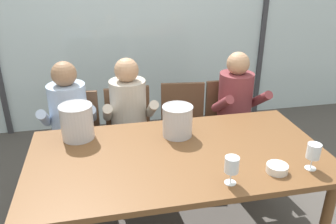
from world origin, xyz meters
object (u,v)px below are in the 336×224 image
person_beige_jumper (130,117)px  ice_bucket_primary (177,120)px  chair_center (183,123)px  person_pale_blue_shirt (70,123)px  chair_right_of_center (229,119)px  dining_table (178,163)px  ice_bucket_secondary (77,121)px  chair_near_curtain (76,134)px  person_maroon_top (238,108)px  wine_glass_near_bucket (232,165)px  chair_left_of_center (130,128)px  wine_glass_by_left_taster (314,152)px  tasting_bowl (277,168)px

person_beige_jumper → ice_bucket_primary: bearing=-61.2°
chair_center → person_pale_blue_shirt: bearing=-164.7°
chair_right_of_center → ice_bucket_primary: ice_bucket_primary is taller
dining_table → ice_bucket_secondary: ice_bucket_secondary is taller
chair_near_curtain → person_maroon_top: 1.52m
ice_bucket_primary → wine_glass_near_bucket: 0.67m
person_pale_blue_shirt → person_maroon_top: size_ratio=1.00×
person_beige_jumper → chair_center: bearing=14.9°
ice_bucket_secondary → chair_center: bearing=31.6°
ice_bucket_primary → chair_right_of_center: bearing=44.8°
chair_left_of_center → person_beige_jumper: person_beige_jumper is taller
chair_left_of_center → wine_glass_near_bucket: wine_glass_near_bucket is taller
chair_center → person_maroon_top: 0.54m
dining_table → person_pale_blue_shirt: (-0.76, 0.80, -0.00)m
person_pale_blue_shirt → wine_glass_by_left_taster: person_pale_blue_shirt is taller
chair_near_curtain → chair_right_of_center: size_ratio=1.00×
chair_left_of_center → ice_bucket_secondary: bearing=-128.8°
person_beige_jumper → wine_glass_by_left_taster: bearing=-49.0°
person_pale_blue_shirt → person_maroon_top: bearing=-1.6°
tasting_bowl → wine_glass_near_bucket: (-0.32, -0.05, 0.10)m
dining_table → ice_bucket_primary: bearing=78.7°
chair_near_curtain → ice_bucket_primary: bearing=-32.9°
tasting_bowl → wine_glass_near_bucket: 0.34m
person_beige_jumper → person_pale_blue_shirt: bearing=179.5°
chair_right_of_center → person_beige_jumper: person_beige_jumper is taller
ice_bucket_secondary → dining_table: bearing=-28.5°
person_beige_jumper → wine_glass_by_left_taster: size_ratio=6.96×
chair_center → person_maroon_top: person_maroon_top is taller
chair_near_curtain → tasting_bowl: 1.82m
wine_glass_by_left_taster → wine_glass_near_bucket: same height
chair_center → person_maroon_top: bearing=-9.0°
chair_near_curtain → person_beige_jumper: person_beige_jumper is taller
chair_near_curtain → chair_left_of_center: same height
tasting_bowl → person_maroon_top: bearing=78.7°
person_beige_jumper → wine_glass_by_left_taster: (1.02, -1.15, 0.20)m
person_pale_blue_shirt → tasting_bowl: size_ratio=9.16×
chair_left_of_center → wine_glass_by_left_taster: 1.67m
wine_glass_near_bucket → person_maroon_top: bearing=65.2°
ice_bucket_primary → wine_glass_near_bucket: ice_bucket_primary is taller
chair_right_of_center → person_maroon_top: person_maroon_top is taller
person_pale_blue_shirt → wine_glass_near_bucket: (0.98, -1.19, 0.20)m
person_beige_jumper → person_maroon_top: bearing=-0.4°
person_maroon_top → dining_table: bearing=-138.8°
chair_left_of_center → tasting_bowl: 1.52m
dining_table → person_beige_jumper: (-0.25, 0.80, -0.00)m
ice_bucket_primary → dining_table: bearing=-101.3°
dining_table → person_pale_blue_shirt: size_ratio=1.65×
chair_right_of_center → person_maroon_top: (0.03, -0.14, 0.17)m
dining_table → chair_left_of_center: size_ratio=2.24×
chair_left_of_center → chair_right_of_center: size_ratio=1.00×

